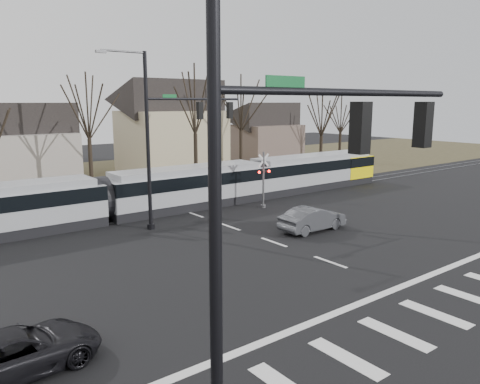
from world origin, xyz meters
TOP-DOWN VIEW (x-y plane):
  - ground at (0.00, 0.00)m, footprint 140.00×140.00m
  - grass_verge at (0.00, 32.00)m, footprint 140.00×28.00m
  - crosswalk at (0.00, -4.00)m, footprint 27.00×2.60m
  - stop_line at (0.00, -1.80)m, footprint 28.00×0.35m
  - lane_dashes at (0.00, 16.00)m, footprint 0.18×30.00m
  - rail_pair at (0.00, 15.80)m, footprint 90.00×1.52m
  - tram at (0.62, 16.00)m, footprint 38.74×2.88m
  - sedan at (3.35, 6.39)m, footprint 1.53×4.31m
  - suv at (-13.84, 1.05)m, footprint 3.02×4.99m
  - signal_pole_near_left at (-10.41, -6.00)m, footprint 9.28×0.44m
  - signal_pole_far at (-2.41, 12.50)m, footprint 9.28×0.44m
  - rail_crossing_signal at (5.00, 12.79)m, footprint 1.08×0.36m
  - tree_row at (2.00, 26.00)m, footprint 59.20×7.20m
  - house_b at (-5.00, 36.00)m, footprint 8.64×7.56m
  - house_c at (9.00, 33.00)m, footprint 10.80×8.64m
  - house_d at (24.00, 35.00)m, footprint 8.64×7.56m

SIDE VIEW (x-z plane):
  - ground at x=0.00m, z-range 0.00..0.00m
  - grass_verge at x=0.00m, z-range 0.00..0.01m
  - crosswalk at x=0.00m, z-range 0.00..0.01m
  - stop_line at x=0.00m, z-range 0.00..0.01m
  - lane_dashes at x=0.00m, z-range 0.00..0.01m
  - rail_pair at x=0.00m, z-range 0.00..0.06m
  - suv at x=-13.84m, z-range 0.00..1.27m
  - sedan at x=3.35m, z-range 0.00..1.42m
  - tram at x=0.62m, z-range 0.13..3.07m
  - rail_crossing_signal at x=5.00m, z-range -0.11..3.89m
  - house_b at x=-5.00m, z-range 0.14..7.79m
  - house_d at x=24.00m, z-range 0.14..7.79m
  - tree_row at x=2.00m, z-range 0.00..10.00m
  - house_c at x=9.00m, z-range 0.18..10.28m
  - signal_pole_near_left at x=-10.41m, z-range 0.60..10.80m
  - signal_pole_far at x=-2.41m, z-range 0.60..10.80m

